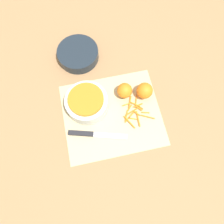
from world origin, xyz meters
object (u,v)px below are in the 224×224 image
Objects in this scene: knife at (87,134)px; orange_right at (145,91)px; orange_left at (125,91)px; bowl_speckled at (87,102)px; bowl_dark at (78,54)px.

knife is 0.32m from orange_right.
orange_right reaches higher than orange_left.
bowl_dark is (0.00, 0.27, -0.02)m from bowl_speckled.
bowl_dark is at bearing 89.50° from bowl_speckled.
orange_left is at bearing -54.73° from bowl_dark.
bowl_dark reaches higher than knife.
knife is 3.59× the size of orange_left.
orange_right is (0.26, 0.00, -0.00)m from bowl_speckled.
knife is at bearing -155.01° from orange_right.
bowl_dark is 0.38m from orange_right.
bowl_speckled is at bearing 96.07° from knife.
orange_right reaches higher than knife.
orange_left is (0.17, -0.25, 0.02)m from bowl_dark.
bowl_dark is 0.30m from orange_left.
orange_left reaches higher than bowl_dark.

